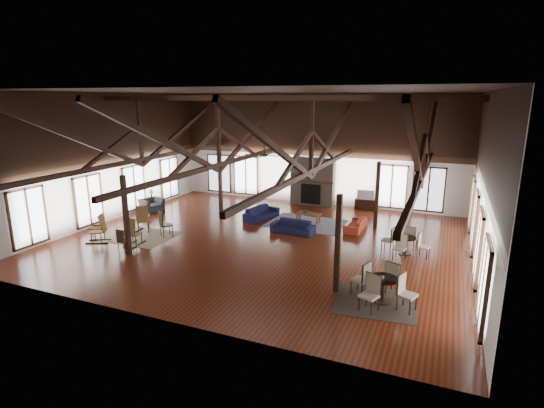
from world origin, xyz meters
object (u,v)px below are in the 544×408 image
at_px(sofa_navy_front, 293,227).
at_px(armchair, 152,205).
at_px(sofa_orange, 356,224).
at_px(sofa_navy_left, 261,213).
at_px(cafe_table_near, 383,285).
at_px(tv_console, 365,204).
at_px(cafe_table_far, 406,242).
at_px(coffee_table, 308,214).

distance_m(sofa_navy_front, armchair, 7.99).
bearing_deg(sofa_orange, armchair, -82.35).
bearing_deg(sofa_navy_left, cafe_table_near, -122.08).
height_order(armchair, tv_console, armchair).
distance_m(sofa_navy_left, sofa_orange, 4.61).
bearing_deg(sofa_navy_front, sofa_navy_left, 149.95).
relative_size(sofa_navy_front, cafe_table_near, 0.94).
height_order(cafe_table_near, tv_console, cafe_table_near).
bearing_deg(armchair, cafe_table_far, -76.32).
xyz_separation_m(coffee_table, tv_console, (2.02, 3.53, -0.12)).
xyz_separation_m(sofa_navy_front, cafe_table_far, (4.82, -0.78, 0.19)).
xyz_separation_m(sofa_navy_front, tv_console, (2.15, 5.34, -0.01)).
bearing_deg(tv_console, sofa_orange, -85.64).
xyz_separation_m(coffee_table, armchair, (-8.11, -1.31, -0.05)).
distance_m(coffee_table, cafe_table_near, 8.23).
height_order(cafe_table_far, tv_console, cafe_table_far).
relative_size(sofa_navy_front, coffee_table, 1.52).
bearing_deg(cafe_table_far, sofa_navy_front, 170.80).
bearing_deg(cafe_table_near, sofa_orange, 108.30).
distance_m(sofa_navy_left, cafe_table_far, 7.35).
bearing_deg(cafe_table_far, sofa_navy_left, 162.03).
relative_size(coffee_table, cafe_table_near, 0.62).
bearing_deg(cafe_table_far, armchair, 174.33).
relative_size(armchair, cafe_table_far, 0.58).
relative_size(sofa_navy_front, sofa_orange, 1.08).
height_order(sofa_navy_left, tv_console, sofa_navy_left).
distance_m(sofa_orange, tv_console, 3.82).
bearing_deg(sofa_orange, cafe_table_far, 47.84).
bearing_deg(sofa_orange, coffee_table, -94.86).
xyz_separation_m(sofa_navy_front, sofa_navy_left, (-2.17, 1.49, 0.02)).
bearing_deg(cafe_table_near, cafe_table_far, 87.47).
bearing_deg(armchair, sofa_navy_left, -60.91).
bearing_deg(sofa_navy_front, cafe_table_far, -4.85).
distance_m(sofa_navy_front, cafe_table_near, 6.88).
height_order(armchair, cafe_table_near, cafe_table_near).
bearing_deg(coffee_table, sofa_navy_front, -84.44).
bearing_deg(tv_console, coffee_table, -119.77).
bearing_deg(coffee_table, cafe_table_far, -19.20).
relative_size(sofa_navy_left, armchair, 1.91).
relative_size(sofa_orange, tv_console, 1.63).
bearing_deg(cafe_table_far, coffee_table, 151.14).
bearing_deg(armchair, sofa_navy_front, -74.17).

